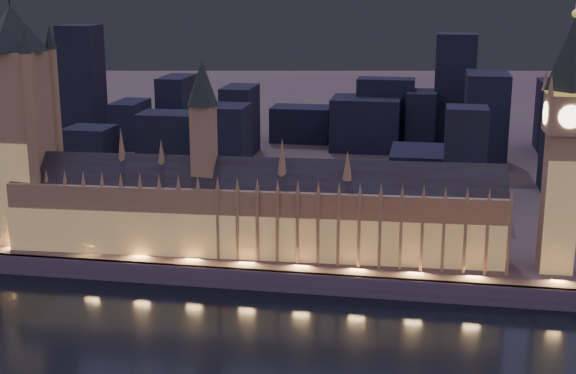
# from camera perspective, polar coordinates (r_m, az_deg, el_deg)

# --- Properties ---
(ground_plane) EXTENTS (2000.00, 2000.00, 0.00)m
(ground_plane) POSITION_cam_1_polar(r_m,az_deg,el_deg) (275.39, -3.08, -10.47)
(ground_plane) COLOR black
(ground_plane) RESTS_ON ground
(north_bank) EXTENTS (2000.00, 960.00, 8.00)m
(north_bank) POSITION_cam_1_polar(r_m,az_deg,el_deg) (773.42, 5.69, 6.01)
(north_bank) COLOR #4E3344
(north_bank) RESTS_ON ground
(embankment_wall) EXTENTS (2000.00, 2.50, 8.00)m
(embankment_wall) POSITION_cam_1_polar(r_m,az_deg,el_deg) (310.72, -1.37, -6.68)
(embankment_wall) COLOR #474057
(embankment_wall) RESTS_ON ground
(palace_of_westminster) EXTENTS (202.00, 29.32, 78.00)m
(palace_of_westminster) POSITION_cam_1_polar(r_m,az_deg,el_deg) (325.17, -2.66, -1.57)
(palace_of_westminster) COLOR #8E7656
(palace_of_westminster) RESTS_ON north_bank
(victoria_tower) EXTENTS (31.68, 31.68, 110.48)m
(victoria_tower) POSITION_cam_1_polar(r_m,az_deg,el_deg) (352.22, -18.62, 4.97)
(victoria_tower) COLOR #8E7656
(victoria_tower) RESTS_ON north_bank
(elizabeth_tower) EXTENTS (18.00, 18.00, 101.71)m
(elizabeth_tower) POSITION_cam_1_polar(r_m,az_deg,el_deg) (313.33, 19.17, 4.20)
(elizabeth_tower) COLOR #8E7656
(elizabeth_tower) RESTS_ON north_bank
(city_backdrop) EXTENTS (477.83, 215.63, 78.05)m
(city_backdrop) POSITION_cam_1_polar(r_m,az_deg,el_deg) (497.69, 7.16, 4.47)
(city_backdrop) COLOR black
(city_backdrop) RESTS_ON north_bank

